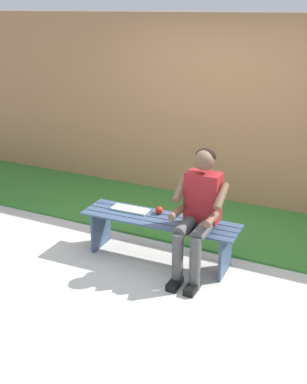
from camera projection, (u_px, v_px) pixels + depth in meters
name	position (u px, v px, depth m)	size (l,w,h in m)	color
ground_plane	(26.00, 283.00, 4.74)	(10.00, 7.00, 0.04)	beige
grass_strip	(203.00, 212.00, 6.27)	(9.00, 1.94, 0.03)	#387A2D
brick_wall	(189.00, 108.00, 6.56)	(9.50, 0.24, 2.48)	#B27A51
bench_near	(160.00, 229.00, 5.03)	(1.70, 0.49, 0.48)	#384C6B
person_seated	(198.00, 209.00, 4.63)	(0.50, 0.69, 1.28)	maroon
apple	(159.00, 210.00, 5.08)	(0.08, 0.08, 0.08)	red
book_open	(130.00, 210.00, 5.18)	(0.42, 0.17, 0.02)	white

